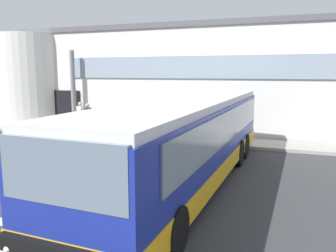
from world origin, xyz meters
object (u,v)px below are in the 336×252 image
Objects in this scene: entry_support_column at (73,90)px; bus_main_foreground at (186,143)px; passenger_by_doorway at (88,117)px; passenger_near_column at (81,114)px.

entry_support_column is 0.37× the size of bus_main_foreground.
entry_support_column is at bearing 142.06° from bus_main_foreground.
entry_support_column is 2.78× the size of passenger_by_doorway.
passenger_by_doorway is at bearing -35.99° from passenger_near_column.
passenger_near_column is 1.13m from passenger_by_doorway.
bus_main_foreground is (9.27, -7.23, -1.14)m from entry_support_column.
passenger_near_column is 1.00× the size of passenger_by_doorway.
bus_main_foreground reaches higher than passenger_near_column.
passenger_by_doorway is at bearing 141.25° from bus_main_foreground.
passenger_by_doorway is (-7.55, 6.06, -0.26)m from bus_main_foreground.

